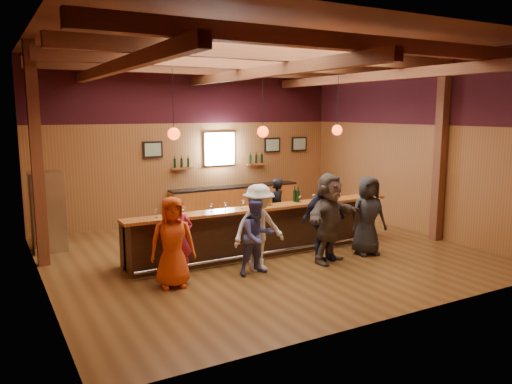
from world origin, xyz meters
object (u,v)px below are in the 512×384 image
(customer_orange, at_px, (173,242))
(customer_redvest, at_px, (178,239))
(customer_denim, at_px, (257,236))
(bar_counter, at_px, (260,229))
(customer_dark, at_px, (368,216))
(bartender, at_px, (276,209))
(customer_white, at_px, (259,228))
(back_bar_cabinet, at_px, (235,202))
(stainless_fridge, at_px, (48,212))
(ice_bucket, at_px, (267,199))
(bottle_a, at_px, (295,196))
(customer_navy, at_px, (324,219))
(customer_brown, at_px, (329,218))

(customer_orange, height_order, customer_redvest, customer_orange)
(customer_redvest, relative_size, customer_denim, 1.04)
(bar_counter, xyz_separation_m, customer_dark, (1.99, -1.30, 0.35))
(customer_dark, relative_size, bartender, 1.15)
(customer_white, bearing_deg, back_bar_cabinet, 65.80)
(bar_counter, distance_m, stainless_fridge, 4.81)
(customer_orange, distance_m, ice_bucket, 2.71)
(customer_white, bearing_deg, customer_dark, -6.52)
(customer_redvest, distance_m, customer_denim, 1.52)
(bar_counter, relative_size, stainless_fridge, 3.50)
(stainless_fridge, height_order, customer_white, stainless_fridge)
(customer_white, xyz_separation_m, bottle_a, (1.46, 0.94, 0.38))
(back_bar_cabinet, height_order, bottle_a, bottle_a)
(customer_dark, bearing_deg, customer_white, -173.10)
(bar_counter, height_order, bartender, bartender)
(bar_counter, distance_m, customer_dark, 2.40)
(bottle_a, bearing_deg, bar_counter, 167.08)
(bar_counter, height_order, bottle_a, bottle_a)
(stainless_fridge, xyz_separation_m, customer_dark, (6.10, -3.75, -0.03))
(customer_navy, distance_m, bartender, 2.03)
(customer_navy, height_order, customer_brown, customer_brown)
(customer_redvest, distance_m, customer_navy, 3.14)
(bartender, bearing_deg, bar_counter, 20.22)
(bar_counter, distance_m, customer_orange, 2.75)
(customer_dark, bearing_deg, customer_brown, -167.02)
(back_bar_cabinet, height_order, customer_denim, customer_denim)
(customer_brown, bearing_deg, customer_redvest, 150.95)
(bartender, relative_size, ice_bucket, 5.69)
(customer_denim, distance_m, customer_navy, 1.67)
(stainless_fridge, xyz_separation_m, bartender, (5.03, -1.63, -0.14))
(customer_redvest, xyz_separation_m, ice_bucket, (2.29, 0.64, 0.46))
(customer_redvest, bearing_deg, customer_white, -3.70)
(customer_redvest, relative_size, bottle_a, 4.41)
(customer_navy, bearing_deg, customer_brown, -77.27)
(ice_bucket, bearing_deg, bartender, 50.02)
(customer_white, relative_size, ice_bucket, 6.50)
(customer_redvest, distance_m, customer_brown, 3.19)
(back_bar_cabinet, distance_m, customer_dark, 4.95)
(customer_redvest, distance_m, ice_bucket, 2.42)
(stainless_fridge, bearing_deg, customer_white, -45.96)
(customer_orange, distance_m, customer_denim, 1.68)
(stainless_fridge, height_order, customer_dark, stainless_fridge)
(customer_denim, bearing_deg, back_bar_cabinet, 64.98)
(customer_navy, xyz_separation_m, customer_brown, (0.03, -0.14, 0.04))
(customer_redvest, bearing_deg, customer_navy, -0.72)
(customer_white, bearing_deg, bartender, 48.18)
(stainless_fridge, distance_m, customer_denim, 5.01)
(back_bar_cabinet, distance_m, bottle_a, 3.85)
(bar_counter, height_order, customer_orange, customer_orange)
(back_bar_cabinet, xyz_separation_m, customer_orange, (-3.65, -4.75, 0.35))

